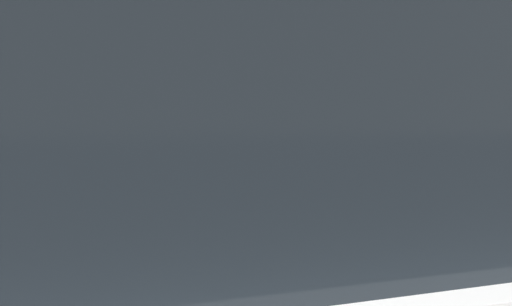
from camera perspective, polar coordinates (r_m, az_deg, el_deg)
name	(u,v)px	position (r m, az deg, el deg)	size (l,w,h in m)	color
parking_meter	(206,166)	(3.78, -3.64, -0.95)	(0.18, 0.19, 1.40)	slate
pedestrian_at_meter	(322,175)	(4.03, 4.85, -1.61)	(0.64, 0.50, 1.69)	slate
background_railing	(46,190)	(5.42, -15.04, -2.61)	(24.06, 0.06, 1.09)	gray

